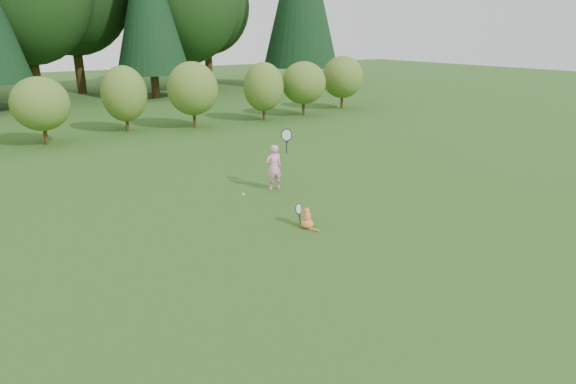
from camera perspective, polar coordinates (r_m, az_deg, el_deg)
ground at (r=9.87m, az=1.60°, el=-5.29°), size 100.00×100.00×0.00m
shrub_row at (r=21.20m, az=-19.34°, el=10.43°), size 28.00×3.00×2.80m
child at (r=12.62m, az=-1.64°, el=3.08°), size 0.69×0.44×1.81m
cat at (r=10.24m, az=2.23°, el=-3.00°), size 0.35×0.61×0.62m
tennis_ball at (r=10.02m, az=-5.33°, el=-0.29°), size 0.06×0.06×0.06m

